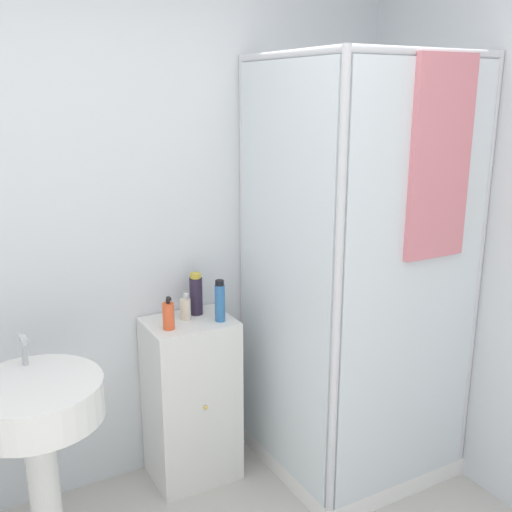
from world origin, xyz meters
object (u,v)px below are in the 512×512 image
at_px(shampoo_bottle_blue, 220,301).
at_px(lotion_bottle_white, 185,309).
at_px(shampoo_bottle_tall_black, 196,294).
at_px(sink, 37,419).
at_px(soap_dispenser, 168,316).

distance_m(shampoo_bottle_blue, lotion_bottle_white, 0.17).
bearing_deg(shampoo_bottle_tall_black, shampoo_bottle_blue, -66.11).
bearing_deg(shampoo_bottle_tall_black, sink, -157.41).
distance_m(sink, lotion_bottle_white, 0.84).
height_order(sink, lotion_bottle_white, lotion_bottle_white).
bearing_deg(lotion_bottle_white, soap_dispenser, -145.89).
xyz_separation_m(sink, lotion_bottle_white, (0.75, 0.30, 0.22)).
distance_m(sink, soap_dispenser, 0.71).
height_order(shampoo_bottle_blue, lotion_bottle_white, shampoo_bottle_blue).
height_order(shampoo_bottle_tall_black, lotion_bottle_white, shampoo_bottle_tall_black).
height_order(sink, shampoo_bottle_tall_black, shampoo_bottle_tall_black).
distance_m(shampoo_bottle_tall_black, shampoo_bottle_blue, 0.15).
relative_size(sink, lotion_bottle_white, 7.16).
distance_m(soap_dispenser, lotion_bottle_white, 0.14).
bearing_deg(shampoo_bottle_blue, shampoo_bottle_tall_black, 113.89).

